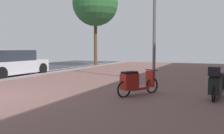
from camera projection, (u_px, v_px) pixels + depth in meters
name	position (u px, v px, depth m)	size (l,w,h in m)	color
ground	(11.00, 104.00, 6.65)	(21.00, 40.00, 0.13)	#29272F
scooter_near	(216.00, 84.00, 7.10)	(0.58, 1.73, 0.99)	black
scooter_mid	(135.00, 83.00, 7.69)	(0.96, 1.54, 0.80)	black
parked_car_near	(11.00, 64.00, 12.90)	(1.85, 3.93, 1.36)	silver
lamp_post	(155.00, 2.00, 10.94)	(0.20, 0.52, 6.37)	slate
street_tree	(95.00, 3.00, 19.46)	(3.59, 3.59, 6.78)	brown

